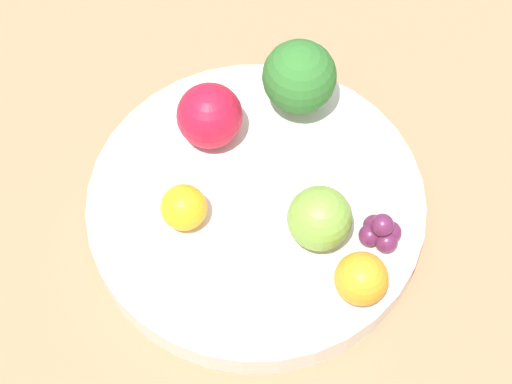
% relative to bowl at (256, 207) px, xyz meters
% --- Properties ---
extents(ground_plane, '(6.00, 6.00, 0.00)m').
position_rel_bowl_xyz_m(ground_plane, '(0.00, 0.00, -0.03)').
color(ground_plane, gray).
extents(table_surface, '(1.20, 1.20, 0.02)m').
position_rel_bowl_xyz_m(table_surface, '(0.00, 0.00, -0.02)').
color(table_surface, '#936D4C').
rests_on(table_surface, ground_plane).
extents(bowl, '(0.27, 0.27, 0.03)m').
position_rel_bowl_xyz_m(bowl, '(0.00, 0.00, 0.00)').
color(bowl, silver).
rests_on(bowl, table_surface).
extents(broccoli, '(0.06, 0.06, 0.07)m').
position_rel_bowl_xyz_m(broccoli, '(0.06, 0.07, 0.05)').
color(broccoli, '#8CB76B').
rests_on(broccoli, bowl).
extents(apple_red, '(0.05, 0.05, 0.05)m').
position_rel_bowl_xyz_m(apple_red, '(0.04, -0.04, 0.04)').
color(apple_red, olive).
rests_on(apple_red, bowl).
extents(apple_green, '(0.05, 0.05, 0.05)m').
position_rel_bowl_xyz_m(apple_green, '(-0.02, 0.07, 0.04)').
color(apple_green, '#B7142D').
rests_on(apple_green, bowl).
extents(orange_front, '(0.04, 0.04, 0.04)m').
position_rel_bowl_xyz_m(orange_front, '(-0.06, -0.00, 0.03)').
color(orange_front, orange).
rests_on(orange_front, bowl).
extents(orange_back, '(0.04, 0.04, 0.04)m').
position_rel_bowl_xyz_m(orange_back, '(0.05, -0.10, 0.03)').
color(orange_back, orange).
rests_on(orange_back, bowl).
extents(grape_cluster, '(0.03, 0.03, 0.03)m').
position_rel_bowl_xyz_m(grape_cluster, '(0.08, -0.06, 0.03)').
color(grape_cluster, '#5B1E42').
rests_on(grape_cluster, bowl).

